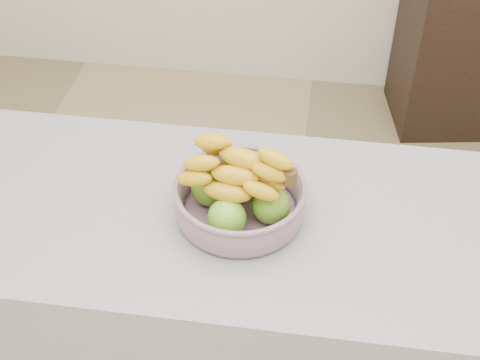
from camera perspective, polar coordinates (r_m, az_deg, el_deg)
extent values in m
cube|color=gray|center=(1.82, 3.12, -13.39)|extent=(2.00, 0.60, 0.90)
cube|color=black|center=(3.20, 18.89, 12.23)|extent=(0.60, 0.51, 0.96)
cylinder|color=#868DA1|center=(1.47, 0.00, -2.74)|extent=(0.25, 0.25, 0.01)
torus|color=#868DA1|center=(1.43, 0.00, -0.65)|extent=(0.29, 0.29, 0.01)
sphere|color=#458817|center=(1.39, -1.13, -3.25)|extent=(0.08, 0.08, 0.08)
sphere|color=#458817|center=(1.42, 2.67, -2.15)|extent=(0.08, 0.08, 0.08)
sphere|color=#458817|center=(1.49, 1.06, 0.34)|extent=(0.08, 0.08, 0.08)
sphere|color=#458817|center=(1.46, -2.59, -0.66)|extent=(0.08, 0.08, 0.08)
ellipsoid|color=yellow|center=(1.38, -1.10, -1.05)|extent=(0.19, 0.06, 0.04)
ellipsoid|color=yellow|center=(1.41, -0.36, 0.11)|extent=(0.19, 0.09, 0.04)
ellipsoid|color=yellow|center=(1.45, 0.35, 1.22)|extent=(0.18, 0.11, 0.04)
ellipsoid|color=yellow|center=(1.37, -0.40, 0.39)|extent=(0.18, 0.05, 0.04)
ellipsoid|color=yellow|center=(1.41, 0.39, 1.62)|extent=(0.18, 0.12, 0.04)
ellipsoid|color=yellow|center=(1.37, 0.22, 1.87)|extent=(0.19, 0.09, 0.04)
cylinder|color=#443216|center=(1.35, 4.30, 0.28)|extent=(0.03, 0.03, 0.03)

